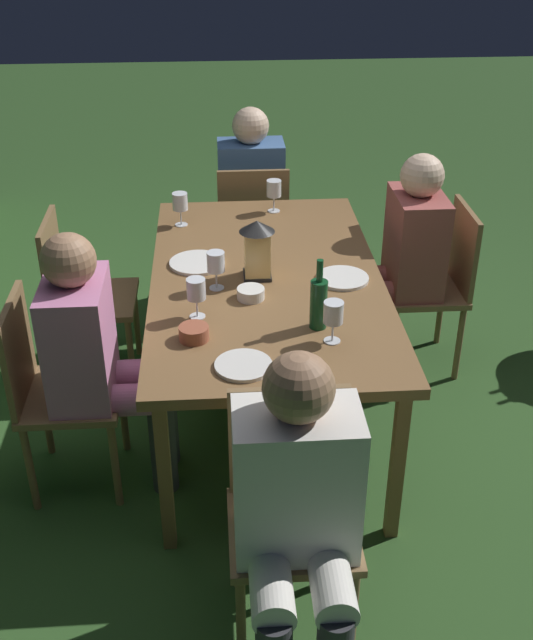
{
  "coord_description": "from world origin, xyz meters",
  "views": [
    {
      "loc": [
        -3.07,
        0.22,
        2.31
      ],
      "look_at": [
        0.0,
        0.0,
        0.52
      ],
      "focal_mm": 43.98,
      "sensor_mm": 36.0,
      "label": 1
    }
  ],
  "objects_px": {
    "chair_side_right_a": "(53,386)",
    "green_bottle_on_table": "(319,302)",
    "person_in_rust": "(401,254)",
    "bowl_olives": "(194,333)",
    "wine_glass_a": "(274,190)",
    "lantern_centerpiece": "(257,246)",
    "wine_glass_b": "(216,264)",
    "bowl_bread": "(251,293)",
    "chair_head_near": "(291,503)",
    "chair_side_right_b": "(80,292)",
    "wine_glass_e": "(180,203)",
    "chair_side_left_b": "(437,280)",
    "plate_b": "(243,365)",
    "person_in_blue": "(251,190)",
    "plate_a": "(342,278)",
    "dining_table": "(266,287)",
    "plate_c": "(197,263)",
    "person_in_pink": "(97,352)",
    "wine_glass_c": "(333,314)",
    "person_in_cream": "(298,511)",
    "chair_head_far": "(253,227)",
    "wine_glass_d": "(196,291)"
  },
  "relations": [
    {
      "from": "plate_c",
      "to": "green_bottle_on_table",
      "type": "bearing_deg",
      "value": -141.22
    },
    {
      "from": "person_in_pink",
      "to": "person_in_cream",
      "type": "relative_size",
      "value": 1.0
    },
    {
      "from": "plate_a",
      "to": "lantern_centerpiece",
      "type": "bearing_deg",
      "value": 80.68
    },
    {
      "from": "person_in_rust",
      "to": "bowl_olives",
      "type": "xyz_separation_m",
      "value": [
        -0.92,
        1.02,
        0.14
      ]
    },
    {
      "from": "plate_c",
      "to": "bowl_bread",
      "type": "bearing_deg",
      "value": -146.34
    },
    {
      "from": "wine_glass_a",
      "to": "wine_glass_c",
      "type": "bearing_deg",
      "value": -174.79
    },
    {
      "from": "wine_glass_a",
      "to": "plate_b",
      "type": "xyz_separation_m",
      "value": [
        -1.46,
        0.23,
        -0.11
      ]
    },
    {
      "from": "wine_glass_d",
      "to": "bowl_bread",
      "type": "distance_m",
      "value": 0.28
    },
    {
      "from": "dining_table",
      "to": "chair_side_right_b",
      "type": "height_order",
      "value": "chair_side_right_b"
    },
    {
      "from": "plate_a",
      "to": "person_in_pink",
      "type": "bearing_deg",
      "value": 108.68
    },
    {
      "from": "wine_glass_b",
      "to": "bowl_bread",
      "type": "relative_size",
      "value": 1.46
    },
    {
      "from": "chair_head_far",
      "to": "plate_a",
      "type": "distance_m",
      "value": 1.28
    },
    {
      "from": "chair_side_right_b",
      "to": "wine_glass_e",
      "type": "relative_size",
      "value": 5.15
    },
    {
      "from": "wine_glass_a",
      "to": "chair_side_right_b",
      "type": "bearing_deg",
      "value": 108.99
    },
    {
      "from": "chair_side_right_a",
      "to": "wine_glass_b",
      "type": "bearing_deg",
      "value": -65.61
    },
    {
      "from": "person_in_pink",
      "to": "person_in_cream",
      "type": "xyz_separation_m",
      "value": [
        -0.94,
        -0.7,
        0.0
      ]
    },
    {
      "from": "chair_head_near",
      "to": "chair_side_left_b",
      "type": "bearing_deg",
      "value": -30.0
    },
    {
      "from": "chair_side_right_b",
      "to": "person_in_blue",
      "type": "height_order",
      "value": "person_in_blue"
    },
    {
      "from": "wine_glass_c",
      "to": "wine_glass_d",
      "type": "bearing_deg",
      "value": 66.46
    },
    {
      "from": "chair_side_left_b",
      "to": "wine_glass_b",
      "type": "height_order",
      "value": "wine_glass_b"
    },
    {
      "from": "green_bottle_on_table",
      "to": "plate_c",
      "type": "xyz_separation_m",
      "value": [
        0.59,
        0.48,
        -0.1
      ]
    },
    {
      "from": "chair_side_right_a",
      "to": "green_bottle_on_table",
      "type": "xyz_separation_m",
      "value": [
        -0.04,
        -1.07,
        0.37
      ]
    },
    {
      "from": "person_in_rust",
      "to": "person_in_cream",
      "type": "distance_m",
      "value": 1.89
    },
    {
      "from": "chair_side_left_b",
      "to": "dining_table",
      "type": "bearing_deg",
      "value": 114.31
    },
    {
      "from": "green_bottle_on_table",
      "to": "wine_glass_e",
      "type": "distance_m",
      "value": 1.19
    },
    {
      "from": "plate_a",
      "to": "plate_b",
      "type": "height_order",
      "value": "same"
    },
    {
      "from": "wine_glass_a",
      "to": "person_in_rust",
      "type": "bearing_deg",
      "value": -119.09
    },
    {
      "from": "person_in_blue",
      "to": "chair_side_right_b",
      "type": "bearing_deg",
      "value": 136.29
    },
    {
      "from": "lantern_centerpiece",
      "to": "green_bottle_on_table",
      "type": "relative_size",
      "value": 0.91
    },
    {
      "from": "chair_side_right_a",
      "to": "person_in_rust",
      "type": "relative_size",
      "value": 0.76
    },
    {
      "from": "person_in_pink",
      "to": "chair_head_far",
      "type": "bearing_deg",
      "value": -24.31
    },
    {
      "from": "chair_side_right_b",
      "to": "bowl_olives",
      "type": "distance_m",
      "value": 1.13
    },
    {
      "from": "wine_glass_a",
      "to": "bowl_olives",
      "type": "relative_size",
      "value": 1.47
    },
    {
      "from": "chair_head_far",
      "to": "wine_glass_b",
      "type": "relative_size",
      "value": 5.15
    },
    {
      "from": "wine_glass_a",
      "to": "lantern_centerpiece",
      "type": "bearing_deg",
      "value": 169.94
    },
    {
      "from": "wine_glass_d",
      "to": "plate_a",
      "type": "distance_m",
      "value": 0.7
    },
    {
      "from": "wine_glass_a",
      "to": "bowl_bread",
      "type": "bearing_deg",
      "value": 169.75
    },
    {
      "from": "chair_side_right_a",
      "to": "wine_glass_c",
      "type": "xyz_separation_m",
      "value": [
        -0.16,
        -1.11,
        0.38
      ]
    },
    {
      "from": "plate_b",
      "to": "plate_c",
      "type": "bearing_deg",
      "value": 11.3
    },
    {
      "from": "dining_table",
      "to": "wine_glass_b",
      "type": "distance_m",
      "value": 0.3
    },
    {
      "from": "wine_glass_b",
      "to": "plate_a",
      "type": "xyz_separation_m",
      "value": [
        0.04,
        -0.55,
        -0.11
      ]
    },
    {
      "from": "chair_side_right_b",
      "to": "chair_side_left_b",
      "type": "height_order",
      "value": "same"
    },
    {
      "from": "plate_a",
      "to": "plate_c",
      "type": "relative_size",
      "value": 0.91
    },
    {
      "from": "wine_glass_e",
      "to": "chair_side_right_a",
      "type": "bearing_deg",
      "value": 153.04
    },
    {
      "from": "lantern_centerpiece",
      "to": "chair_head_near",
      "type": "bearing_deg",
      "value": -177.97
    },
    {
      "from": "chair_side_right_a",
      "to": "chair_side_right_b",
      "type": "bearing_deg",
      "value": 0.0
    },
    {
      "from": "bowl_olives",
      "to": "chair_head_far",
      "type": "bearing_deg",
      "value": -10.67
    },
    {
      "from": "chair_head_far",
      "to": "bowl_bread",
      "type": "distance_m",
      "value": 1.38
    },
    {
      "from": "chair_head_near",
      "to": "lantern_centerpiece",
      "type": "relative_size",
      "value": 3.28
    },
    {
      "from": "person_in_rust",
      "to": "wine_glass_e",
      "type": "xyz_separation_m",
      "value": [
        0.19,
        1.09,
        0.23
      ]
    }
  ]
}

